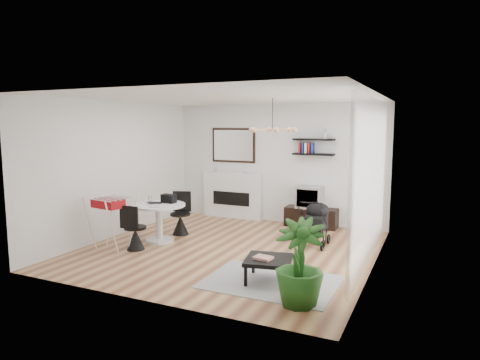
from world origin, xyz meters
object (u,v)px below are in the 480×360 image
at_px(crt_tv, 310,197).
at_px(dining_table, 159,217).
at_px(drying_rack, 111,222).
at_px(potted_plant, 299,263).
at_px(stroller, 316,225).
at_px(fireplace, 232,190).
at_px(coffee_table, 269,261).
at_px(tv_console, 311,217).

height_order(crt_tv, dining_table, crt_tv).
distance_m(drying_rack, potted_plant, 3.86).
xyz_separation_m(stroller, potted_plant, (0.51, -2.73, 0.16)).
xyz_separation_m(drying_rack, potted_plant, (3.75, -0.89, 0.04)).
bearing_deg(crt_tv, fireplace, 176.02).
distance_m(fireplace, stroller, 2.88).
relative_size(crt_tv, coffee_table, 0.71).
xyz_separation_m(fireplace, drying_rack, (-0.80, -3.33, -0.18)).
height_order(fireplace, drying_rack, fireplace).
xyz_separation_m(drying_rack, stroller, (3.25, 1.84, -0.12)).
bearing_deg(tv_console, drying_rack, -131.07).
bearing_deg(tv_console, dining_table, -134.14).
xyz_separation_m(stroller, coffee_table, (-0.12, -2.14, -0.07)).
distance_m(fireplace, crt_tv, 1.95).
distance_m(dining_table, potted_plant, 3.70).
height_order(dining_table, drying_rack, drying_rack).
bearing_deg(crt_tv, potted_plant, -76.24).
relative_size(drying_rack, potted_plant, 0.88).
bearing_deg(dining_table, fireplace, 82.32).
height_order(fireplace, crt_tv, fireplace).
bearing_deg(coffee_table, crt_tv, 96.11).
distance_m(drying_rack, coffee_table, 3.15).
xyz_separation_m(crt_tv, stroller, (0.49, -1.35, -0.28)).
relative_size(crt_tv, potted_plant, 0.50).
xyz_separation_m(fireplace, coffee_table, (2.32, -3.63, -0.38)).
bearing_deg(coffee_table, drying_rack, 174.62).
bearing_deg(fireplace, crt_tv, -3.98).
xyz_separation_m(crt_tv, potted_plant, (1.00, -4.09, -0.12)).
bearing_deg(stroller, potted_plant, -80.31).
relative_size(dining_table, coffee_table, 1.30).
distance_m(dining_table, drying_rack, 0.93).
xyz_separation_m(dining_table, stroller, (2.79, 1.04, -0.10)).
bearing_deg(fireplace, drying_rack, -103.54).
relative_size(crt_tv, dining_table, 0.55).
relative_size(dining_table, stroller, 1.13).
distance_m(crt_tv, coffee_table, 3.53).
bearing_deg(tv_console, stroller, -71.33).
bearing_deg(stroller, fireplace, 147.86).
bearing_deg(drying_rack, dining_table, 69.16).
bearing_deg(tv_console, crt_tv, -174.86).
bearing_deg(dining_table, tv_console, 45.86).
xyz_separation_m(fireplace, tv_console, (1.99, -0.13, -0.47)).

